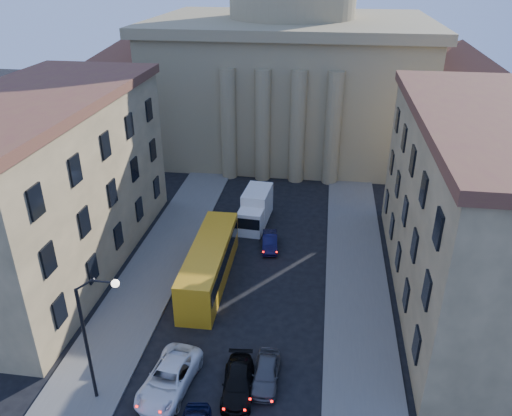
{
  "coord_description": "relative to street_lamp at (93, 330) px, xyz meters",
  "views": [
    {
      "loc": [
        5.16,
        -12.24,
        23.81
      ],
      "look_at": [
        0.56,
        19.68,
        7.63
      ],
      "focal_mm": 35.0,
      "sensor_mm": 36.0,
      "label": 1
    }
  ],
  "objects": [
    {
      "name": "car_right_far",
      "position": [
        9.44,
        2.74,
        -4.6
      ],
      "size": [
        1.63,
        4.06,
        1.38
      ],
      "primitive_type": "imported",
      "rotation": [
        0.0,
        0.0,
        0.0
      ],
      "color": "#47484C",
      "rests_on": "ground"
    },
    {
      "name": "sidewalk_left",
      "position": [
        -1.53,
        10.0,
        -5.21
      ],
      "size": [
        5.0,
        60.0,
        0.15
      ],
      "primitive_type": "cube",
      "color": "#5C5A55",
      "rests_on": "ground"
    },
    {
      "name": "car_right_distant",
      "position": [
        7.77,
        18.86,
        -4.65
      ],
      "size": [
        1.8,
        3.98,
        1.27
      ],
      "primitive_type": "imported",
      "rotation": [
        0.0,
        0.0,
        0.12
      ],
      "color": "black",
      "rests_on": "ground"
    },
    {
      "name": "building_right",
      "position": [
        23.97,
        14.0,
        2.14
      ],
      "size": [
        11.6,
        26.6,
        14.7
      ],
      "color": "tan",
      "rests_on": "ground"
    },
    {
      "name": "sidewalk_right",
      "position": [
        15.47,
        10.0,
        -5.21
      ],
      "size": [
        5.0,
        60.0,
        0.15
      ],
      "primitive_type": "cube",
      "color": "#5C5A55",
      "rests_on": "ground"
    },
    {
      "name": "building_left",
      "position": [
        -10.03,
        14.0,
        2.14
      ],
      "size": [
        11.6,
        26.6,
        14.7
      ],
      "color": "tan",
      "rests_on": "ground"
    },
    {
      "name": "church",
      "position": [
        6.97,
        47.47,
        6.59
      ],
      "size": [
        68.02,
        28.76,
        36.6
      ],
      "color": "#937F5A",
      "rests_on": "ground"
    },
    {
      "name": "street_lamp",
      "position": [
        0.0,
        0.0,
        0.0
      ],
      "size": [
        2.62,
        0.44,
        8.83
      ],
      "color": "black",
      "rests_on": "ground"
    },
    {
      "name": "car_right_mid",
      "position": [
        7.84,
        1.78,
        -4.63
      ],
      "size": [
        2.21,
        4.67,
        1.31
      ],
      "primitive_type": "imported",
      "rotation": [
        0.0,
        0.0,
        0.08
      ],
      "color": "black",
      "rests_on": "ground"
    },
    {
      "name": "city_bus",
      "position": [
        3.54,
        12.92,
        -3.48
      ],
      "size": [
        2.94,
        11.96,
        3.36
      ],
      "rotation": [
        0.0,
        0.0,
        0.02
      ],
      "color": "orange",
      "rests_on": "ground"
    },
    {
      "name": "car_left_mid",
      "position": [
        3.62,
        1.39,
        -4.5
      ],
      "size": [
        3.31,
        5.94,
        1.57
      ],
      "primitive_type": "imported",
      "rotation": [
        0.0,
        0.0,
        -0.13
      ],
      "color": "white",
      "rests_on": "ground"
    },
    {
      "name": "box_truck",
      "position": [
        5.78,
        23.35,
        -3.72
      ],
      "size": [
        2.83,
        6.2,
        3.32
      ],
      "rotation": [
        0.0,
        0.0,
        -0.08
      ],
      "color": "white",
      "rests_on": "ground"
    }
  ]
}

